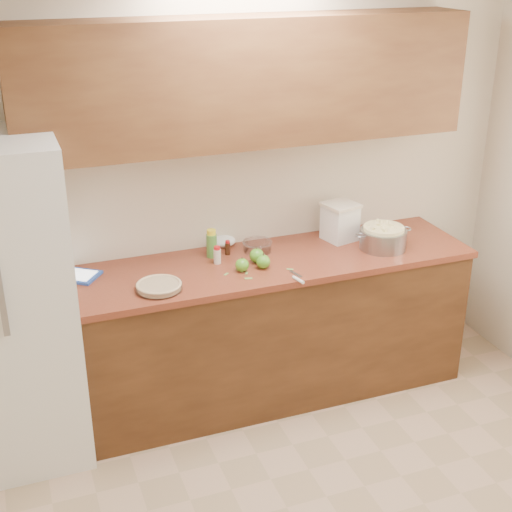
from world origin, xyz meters
name	(u,v)px	position (x,y,z in m)	size (l,w,h in m)	color
room_shell	(389,316)	(0.00, 0.00, 1.30)	(3.60, 3.60, 3.60)	tan
counter_run	(258,329)	(0.00, 1.48, 0.46)	(2.64, 0.68, 0.92)	#583218
upper_cabinets	(248,82)	(0.00, 1.63, 1.95)	(2.60, 0.34, 0.70)	brown
fridge	(5,306)	(-1.44, 1.44, 0.90)	(0.70, 0.70, 1.80)	silver
pie	(159,286)	(-0.64, 1.31, 0.94)	(0.26, 0.26, 0.04)	silver
colander	(383,238)	(0.80, 1.39, 0.99)	(0.38, 0.29, 0.14)	gray
flour_canister	(340,221)	(0.61, 1.62, 1.04)	(0.24, 0.24, 0.24)	white
tablet	(77,275)	(-1.04, 1.63, 0.93)	(0.30, 0.29, 0.02)	#2248A7
paring_knife	(298,279)	(0.12, 1.15, 0.93)	(0.07, 0.19, 0.02)	gray
lemon_bottle	(212,244)	(-0.23, 1.64, 1.00)	(0.06, 0.06, 0.17)	#4C8C38
cinnamon_shaker	(217,255)	(-0.23, 1.53, 0.97)	(0.04, 0.04, 0.11)	beige
vanilla_bottle	(228,248)	(-0.13, 1.64, 0.96)	(0.03, 0.03, 0.09)	black
mixing_bowl	(257,246)	(0.05, 1.62, 0.96)	(0.18, 0.18, 0.07)	silver
paper_towel	(223,241)	(-0.12, 1.77, 0.95)	(0.16, 0.13, 0.07)	white
apple_left	(242,265)	(-0.13, 1.38, 0.96)	(0.08, 0.08, 0.09)	#4C9222
apple_center	(257,256)	(-0.01, 1.46, 0.96)	(0.09, 0.09, 0.10)	#4C9222
apple_front	(263,262)	(0.00, 1.37, 0.96)	(0.08, 0.08, 0.09)	#4C9222
peel_a	(290,269)	(0.13, 1.30, 0.92)	(0.04, 0.02, 0.00)	#79A651
peel_b	(260,265)	(-0.01, 1.42, 0.92)	(0.05, 0.02, 0.00)	#79A651
peel_c	(249,278)	(-0.13, 1.27, 0.92)	(0.04, 0.02, 0.00)	#79A651
peel_d	(247,273)	(-0.12, 1.34, 0.92)	(0.03, 0.01, 0.00)	#79A651
peel_e	(240,270)	(-0.14, 1.39, 0.92)	(0.05, 0.02, 0.00)	#79A651
peel_f	(226,274)	(-0.23, 1.37, 0.92)	(0.03, 0.01, 0.00)	#79A651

